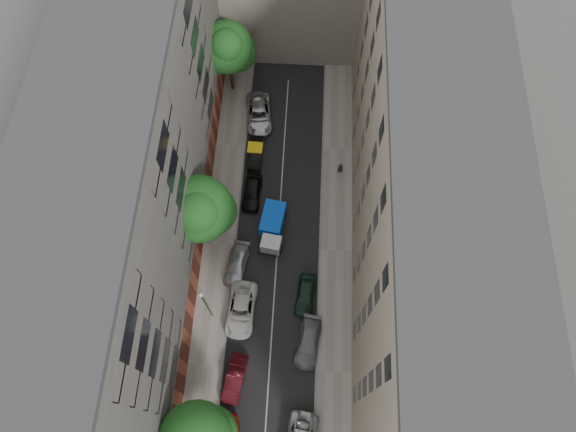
# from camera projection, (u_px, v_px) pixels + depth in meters

# --- Properties ---
(ground) EXTENTS (120.00, 120.00, 0.00)m
(ground) POSITION_uv_depth(u_px,v_px,m) (277.00, 248.00, 48.36)
(ground) COLOR #4C4C49
(ground) RESTS_ON ground
(road_surface) EXTENTS (8.00, 44.00, 0.02)m
(road_surface) POSITION_uv_depth(u_px,v_px,m) (277.00, 248.00, 48.35)
(road_surface) COLOR black
(road_surface) RESTS_ON ground
(sidewalk_left) EXTENTS (3.00, 44.00, 0.15)m
(sidewalk_left) POSITION_uv_depth(u_px,v_px,m) (219.00, 245.00, 48.41)
(sidewalk_left) COLOR gray
(sidewalk_left) RESTS_ON ground
(sidewalk_right) EXTENTS (3.00, 44.00, 0.15)m
(sidewalk_right) POSITION_uv_depth(u_px,v_px,m) (336.00, 250.00, 48.17)
(sidewalk_right) COLOR gray
(sidewalk_right) RESTS_ON ground
(building_left) EXTENTS (8.00, 44.00, 20.00)m
(building_left) POSITION_uv_depth(u_px,v_px,m) (133.00, 195.00, 39.49)
(building_left) COLOR #514E4C
(building_left) RESTS_ON ground
(building_right) EXTENTS (8.00, 44.00, 20.00)m
(building_right) POSITION_uv_depth(u_px,v_px,m) (419.00, 208.00, 39.01)
(building_right) COLOR tan
(building_right) RESTS_ON ground
(tarp_truck) EXTENTS (2.57, 5.07, 2.23)m
(tarp_truck) POSITION_uv_depth(u_px,v_px,m) (272.00, 227.00, 47.91)
(tarp_truck) COLOR black
(tarp_truck) RESTS_ON ground
(car_left_1) EXTENTS (2.08, 4.30, 1.36)m
(car_left_1) POSITION_uv_depth(u_px,v_px,m) (235.00, 378.00, 42.83)
(car_left_1) COLOR #490E15
(car_left_1) RESTS_ON ground
(car_left_2) EXTENTS (2.69, 5.34, 1.45)m
(car_left_2) POSITION_uv_depth(u_px,v_px,m) (241.00, 310.00, 45.18)
(car_left_2) COLOR silver
(car_left_2) RESTS_ON ground
(car_left_3) EXTENTS (2.45, 4.60, 1.27)m
(car_left_3) POSITION_uv_depth(u_px,v_px,m) (237.00, 265.00, 47.00)
(car_left_3) COLOR #B6B6BB
(car_left_3) RESTS_ON ground
(car_left_4) EXTENTS (1.89, 4.28, 1.43)m
(car_left_4) POSITION_uv_depth(u_px,v_px,m) (252.00, 192.00, 49.99)
(car_left_4) COLOR black
(car_left_4) RESTS_ON ground
(car_left_5) EXTENTS (1.44, 3.90, 1.27)m
(car_left_5) POSITION_uv_depth(u_px,v_px,m) (256.00, 153.00, 51.92)
(car_left_5) COLOR black
(car_left_5) RESTS_ON ground
(car_left_6) EXTENTS (3.08, 5.66, 1.50)m
(car_left_6) POSITION_uv_depth(u_px,v_px,m) (259.00, 114.00, 53.74)
(car_left_6) COLOR silver
(car_left_6) RESTS_ON ground
(car_right_1) EXTENTS (2.50, 4.83, 1.34)m
(car_right_1) POSITION_uv_depth(u_px,v_px,m) (308.00, 343.00, 44.06)
(car_right_1) COLOR slate
(car_right_1) RESTS_ON ground
(car_right_2) EXTENTS (2.03, 4.15, 1.36)m
(car_right_2) POSITION_uv_depth(u_px,v_px,m) (305.00, 295.00, 45.78)
(car_right_2) COLOR #142E21
(car_right_2) RESTS_ON ground
(tree_mid) EXTENTS (5.92, 5.74, 9.90)m
(tree_mid) POSITION_uv_depth(u_px,v_px,m) (200.00, 211.00, 42.48)
(tree_mid) COLOR #382619
(tree_mid) RESTS_ON sidewalk_left
(tree_far) EXTENTS (5.44, 5.19, 9.07)m
(tree_far) POSITION_uv_depth(u_px,v_px,m) (228.00, 49.00, 50.28)
(tree_far) COLOR #382619
(tree_far) RESTS_ON sidewalk_left
(lamp_post) EXTENTS (0.36, 0.36, 6.77)m
(lamp_post) POSITION_uv_depth(u_px,v_px,m) (205.00, 303.00, 41.79)
(lamp_post) COLOR #18542B
(lamp_post) RESTS_ON sidewalk_left
(pedestrian) EXTENTS (0.60, 0.41, 1.61)m
(pedestrian) POSITION_uv_depth(u_px,v_px,m) (340.00, 168.00, 50.81)
(pedestrian) COLOR black
(pedestrian) RESTS_ON sidewalk_right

